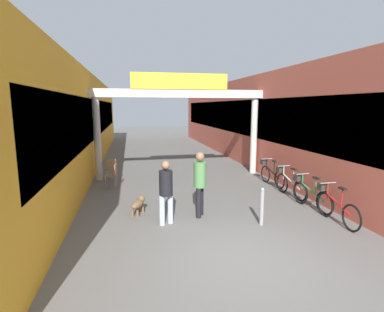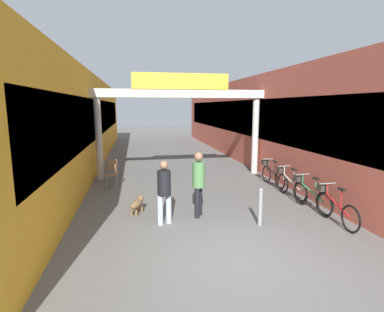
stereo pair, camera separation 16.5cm
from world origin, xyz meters
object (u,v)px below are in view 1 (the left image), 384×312
(pedestrian_with_dog, at_px, (166,189))
(bollard_post_metal, at_px, (262,206))
(bicycle_black_farthest, at_px, (271,174))
(bicycle_silver_third, at_px, (289,183))
(pedestrian_companion, at_px, (200,180))
(bicycle_red_nearest, at_px, (335,206))
(dog_on_leash, at_px, (138,204))
(cafe_chair_wood_nearer, at_px, (113,173))
(bicycle_green_second, at_px, (310,193))
(cafe_chair_wood_farther, at_px, (111,168))

(pedestrian_with_dog, height_order, bollard_post_metal, pedestrian_with_dog)
(bicycle_black_farthest, height_order, bollard_post_metal, bicycle_black_farthest)
(pedestrian_with_dog, height_order, bicycle_silver_third, pedestrian_with_dog)
(pedestrian_companion, relative_size, bollard_post_metal, 1.82)
(bicycle_red_nearest, bearing_deg, dog_on_leash, 162.00)
(dog_on_leash, height_order, cafe_chair_wood_nearer, cafe_chair_wood_nearer)
(pedestrian_with_dog, distance_m, bicycle_green_second, 4.35)
(bicycle_green_second, distance_m, bicycle_silver_third, 1.25)
(bollard_post_metal, relative_size, cafe_chair_wood_farther, 1.09)
(cafe_chair_wood_farther, bearing_deg, pedestrian_companion, -60.16)
(pedestrian_with_dog, bearing_deg, bicycle_silver_third, 20.74)
(bicycle_silver_third, xyz_separation_m, cafe_chair_wood_farther, (-6.00, 3.30, 0.10))
(bicycle_red_nearest, xyz_separation_m, bicycle_green_second, (-0.01, 1.12, 0.00))
(bicycle_green_second, bearing_deg, bicycle_black_farthest, 88.20)
(pedestrian_companion, distance_m, bicycle_red_nearest, 3.57)
(pedestrian_with_dog, relative_size, bollard_post_metal, 1.69)
(dog_on_leash, bearing_deg, cafe_chair_wood_farther, 103.70)
(pedestrian_companion, height_order, dog_on_leash, pedestrian_companion)
(pedestrian_with_dog, relative_size, cafe_chair_wood_nearer, 1.85)
(bicycle_red_nearest, xyz_separation_m, cafe_chair_wood_farther, (-5.97, 5.67, 0.10))
(dog_on_leash, height_order, bicycle_silver_third, bicycle_silver_third)
(bicycle_green_second, relative_size, cafe_chair_wood_nearer, 1.89)
(bicycle_red_nearest, xyz_separation_m, cafe_chair_wood_nearer, (-5.81, 4.58, 0.10))
(bicycle_red_nearest, relative_size, bicycle_black_farthest, 1.00)
(bicycle_silver_third, bearing_deg, dog_on_leash, -171.47)
(pedestrian_with_dog, height_order, dog_on_leash, pedestrian_with_dog)
(cafe_chair_wood_farther, bearing_deg, bicycle_black_farthest, -17.10)
(bicycle_silver_third, bearing_deg, pedestrian_companion, -159.26)
(bicycle_red_nearest, height_order, bicycle_black_farthest, same)
(bicycle_silver_third, relative_size, cafe_chair_wood_farther, 1.90)
(pedestrian_companion, xyz_separation_m, bollard_post_metal, (1.39, -0.91, -0.53))
(bicycle_black_farthest, height_order, cafe_chair_wood_nearer, bicycle_black_farthest)
(bicycle_silver_third, relative_size, cafe_chair_wood_nearer, 1.90)
(pedestrian_companion, xyz_separation_m, cafe_chair_wood_farther, (-2.62, 4.57, -0.48))
(dog_on_leash, relative_size, cafe_chair_wood_farther, 0.74)
(dog_on_leash, distance_m, bicycle_green_second, 5.00)
(pedestrian_with_dog, relative_size, bicycle_silver_third, 0.97)
(pedestrian_companion, bearing_deg, dog_on_leash, 162.18)
(bicycle_red_nearest, distance_m, bicycle_black_farthest, 3.81)
(pedestrian_with_dog, xyz_separation_m, dog_on_leash, (-0.68, 0.89, -0.65))
(pedestrian_with_dog, bearing_deg, bicycle_green_second, 5.25)
(pedestrian_with_dog, distance_m, cafe_chair_wood_nearer, 4.15)
(pedestrian_companion, height_order, cafe_chair_wood_farther, pedestrian_companion)
(cafe_chair_wood_nearer, bearing_deg, bicycle_green_second, -30.75)
(pedestrian_companion, height_order, bicycle_red_nearest, pedestrian_companion)
(bicycle_green_second, height_order, cafe_chair_wood_nearer, bicycle_green_second)
(bicycle_red_nearest, distance_m, cafe_chair_wood_farther, 8.23)
(cafe_chair_wood_nearer, relative_size, cafe_chair_wood_farther, 1.00)
(bicycle_green_second, height_order, bicycle_silver_third, same)
(pedestrian_companion, xyz_separation_m, cafe_chair_wood_nearer, (-2.47, 3.49, -0.48))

